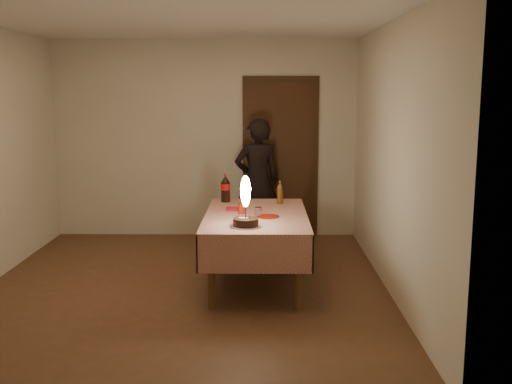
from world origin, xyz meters
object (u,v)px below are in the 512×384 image
at_px(dining_table, 256,223).
at_px(amber_bottle_left, 248,190).
at_px(red_cup, 242,209).
at_px(photographer, 257,181).
at_px(clear_cup, 258,212).
at_px(amber_bottle_right, 280,193).
at_px(cola_bottle, 225,188).
at_px(red_plate, 268,216).
at_px(birthday_cake, 246,211).

distance_m(dining_table, amber_bottle_left, 0.77).
relative_size(red_cup, amber_bottle_left, 0.39).
bearing_deg(photographer, clear_cup, -89.17).
bearing_deg(amber_bottle_right, amber_bottle_left, 152.05).
height_order(cola_bottle, amber_bottle_left, cola_bottle).
relative_size(cola_bottle, photographer, 0.20).
bearing_deg(dining_table, red_plate, -47.50).
relative_size(amber_bottle_left, amber_bottle_right, 1.00).
xyz_separation_m(clear_cup, amber_bottle_right, (0.23, 0.65, 0.07)).
xyz_separation_m(amber_bottle_left, photographer, (0.10, 0.90, -0.04)).
height_order(dining_table, clear_cup, clear_cup).
xyz_separation_m(dining_table, cola_bottle, (-0.35, 0.66, 0.25)).
xyz_separation_m(birthday_cake, amber_bottle_right, (0.34, 1.10, -0.02)).
height_order(amber_bottle_left, photographer, photographer).
height_order(red_cup, amber_bottle_left, amber_bottle_left).
distance_m(red_cup, photographer, 1.62).
height_order(red_cup, clear_cup, red_cup).
bearing_deg(red_plate, photographer, 94.11).
bearing_deg(dining_table, cola_bottle, 117.77).
bearing_deg(cola_bottle, amber_bottle_right, -10.68).
bearing_deg(birthday_cake, red_plate, 63.12).
height_order(red_plate, cola_bottle, cola_bottle).
relative_size(dining_table, red_cup, 17.20).
xyz_separation_m(cola_bottle, amber_bottle_left, (0.24, 0.08, -0.03)).
height_order(clear_cup, amber_bottle_left, amber_bottle_left).
height_order(red_plate, clear_cup, clear_cup).
height_order(dining_table, red_cup, red_cup).
bearing_deg(photographer, amber_bottle_left, -96.24).
bearing_deg(red_plate, cola_bottle, 120.64).
height_order(dining_table, birthday_cake, birthday_cake).
relative_size(red_plate, clear_cup, 2.44).
xyz_separation_m(dining_table, birthday_cake, (-0.09, -0.55, 0.24)).
xyz_separation_m(dining_table, clear_cup, (0.02, -0.10, 0.14)).
height_order(birthday_cake, amber_bottle_left, birthday_cake).
distance_m(cola_bottle, amber_bottle_left, 0.26).
xyz_separation_m(birthday_cake, red_cup, (-0.05, 0.58, -0.09)).
distance_m(birthday_cake, amber_bottle_left, 1.29).
relative_size(dining_table, red_plate, 7.82).
bearing_deg(amber_bottle_right, red_plate, -100.87).
height_order(cola_bottle, amber_bottle_right, cola_bottle).
height_order(birthday_cake, red_cup, birthday_cake).
distance_m(red_plate, photographer, 1.78).
relative_size(dining_table, clear_cup, 19.11).
xyz_separation_m(red_cup, amber_bottle_left, (0.04, 0.71, 0.07)).
distance_m(dining_table, birthday_cake, 0.61).
xyz_separation_m(red_plate, cola_bottle, (-0.47, 0.79, 0.15)).
xyz_separation_m(clear_cup, cola_bottle, (-0.37, 0.76, 0.11)).
bearing_deg(amber_bottle_left, clear_cup, -81.56).
bearing_deg(dining_table, red_cup, 168.91).
relative_size(cola_bottle, amber_bottle_left, 1.25).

